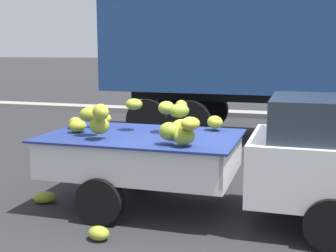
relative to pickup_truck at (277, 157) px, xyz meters
The scene contains 5 objects.
ground 1.39m from the pickup_truck, behind, with size 220.00×220.00×0.00m, color #28282B.
curb_strip 9.81m from the pickup_truck, 96.25° to the left, with size 80.00×0.80×0.16m, color gray.
pickup_truck is the anchor object (origin of this frame).
fallen_banana_bunch_near_tailgate 3.49m from the pickup_truck, behind, with size 0.35×0.21×0.18m, color olive.
fallen_banana_bunch_by_wheel 2.53m from the pickup_truck, 147.25° to the right, with size 0.28×0.23×0.17m, color #92A12C.
Camera 1 is at (1.40, -6.14, 2.30)m, focal length 48.82 mm.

